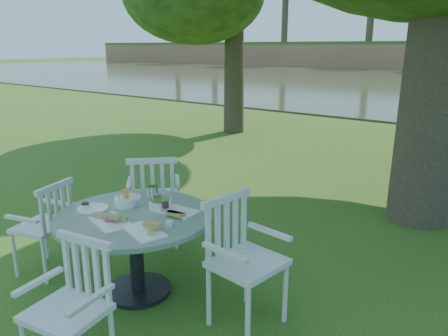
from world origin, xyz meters
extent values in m
plane|color=#20430E|center=(0.00, 0.00, 0.00)|extent=(140.00, 140.00, 0.00)
cylinder|color=black|center=(0.01, -1.03, 0.02)|extent=(0.56, 0.56, 0.04)
cylinder|color=black|center=(0.01, -1.03, 0.36)|extent=(0.12, 0.12, 0.65)
cylinder|color=slate|center=(0.01, -1.03, 0.71)|extent=(1.30, 1.30, 0.04)
cylinder|color=silver|center=(1.18, -1.05, 0.25)|extent=(0.04, 0.04, 0.49)
cylinder|color=silver|center=(1.23, -0.62, 0.25)|extent=(0.04, 0.04, 0.49)
cylinder|color=silver|center=(0.79, -1.01, 0.25)|extent=(0.04, 0.04, 0.49)
cylinder|color=silver|center=(0.84, -0.57, 0.25)|extent=(0.04, 0.04, 0.49)
cube|color=silver|center=(1.01, -0.81, 0.51)|extent=(0.51, 0.55, 0.04)
cube|color=silver|center=(0.80, -0.79, 0.74)|extent=(0.10, 0.50, 0.50)
cylinder|color=silver|center=(-0.60, 0.07, 0.25)|extent=(0.04, 0.04, 0.49)
cylinder|color=silver|center=(-0.91, -0.24, 0.25)|extent=(0.04, 0.04, 0.49)
cylinder|color=silver|center=(-0.32, -0.21, 0.25)|extent=(0.04, 0.04, 0.49)
cylinder|color=silver|center=(-0.63, -0.52, 0.25)|extent=(0.04, 0.04, 0.49)
cube|color=silver|center=(-0.61, -0.23, 0.51)|extent=(0.68, 0.68, 0.04)
cube|color=silver|center=(-0.46, -0.38, 0.74)|extent=(0.39, 0.39, 0.50)
cylinder|color=silver|center=(-1.19, -1.17, 0.22)|extent=(0.04, 0.04, 0.44)
cylinder|color=silver|center=(-1.08, -1.55, 0.22)|extent=(0.04, 0.04, 0.44)
cylinder|color=silver|center=(-0.86, -1.07, 0.22)|extent=(0.04, 0.04, 0.44)
cylinder|color=silver|center=(-0.75, -1.45, 0.22)|extent=(0.04, 0.04, 0.44)
cube|color=silver|center=(-0.97, -1.31, 0.46)|extent=(0.52, 0.55, 0.04)
cube|color=silver|center=(-0.78, -1.26, 0.66)|extent=(0.16, 0.44, 0.45)
cylinder|color=silver|center=(0.21, -1.83, 0.22)|extent=(0.04, 0.04, 0.44)
cube|color=silver|center=(0.43, -1.97, 0.46)|extent=(0.52, 0.49, 0.04)
cube|color=silver|center=(0.40, -1.77, 0.67)|extent=(0.45, 0.12, 0.45)
cube|color=white|center=(0.01, -1.27, 0.73)|extent=(0.43, 0.32, 0.01)
cube|color=white|center=(0.35, -1.23, 0.73)|extent=(0.41, 0.31, 0.01)
cube|color=white|center=(0.24, -0.78, 0.73)|extent=(0.39, 0.24, 0.02)
cylinder|color=white|center=(-0.36, -1.17, 0.73)|extent=(0.26, 0.26, 0.01)
cylinder|color=white|center=(-0.33, -0.81, 0.73)|extent=(0.23, 0.23, 0.01)
cylinder|color=white|center=(-0.20, -0.94, 0.76)|extent=(0.19, 0.19, 0.07)
cylinder|color=white|center=(0.07, -0.79, 0.76)|extent=(0.20, 0.20, 0.07)
cylinder|color=silver|center=(0.03, -0.83, 0.82)|extent=(0.10, 0.10, 0.20)
cylinder|color=white|center=(0.19, -0.84, 0.82)|extent=(0.07, 0.07, 0.19)
cylinder|color=white|center=(-0.10, -0.89, 0.78)|extent=(0.07, 0.07, 0.12)
cylinder|color=white|center=(-0.17, -0.99, 0.78)|extent=(0.07, 0.07, 0.11)
cylinder|color=white|center=(0.03, -1.30, 0.74)|extent=(0.07, 0.07, 0.03)
cylinder|color=white|center=(0.46, -1.26, 0.74)|extent=(0.07, 0.07, 0.03)
cylinder|color=white|center=(0.41, -1.02, 0.74)|extent=(0.06, 0.06, 0.03)
cylinder|color=white|center=(-0.44, -1.19, 0.74)|extent=(0.07, 0.07, 0.03)
camera|label=1|loc=(2.68, -3.24, 2.07)|focal=35.00mm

